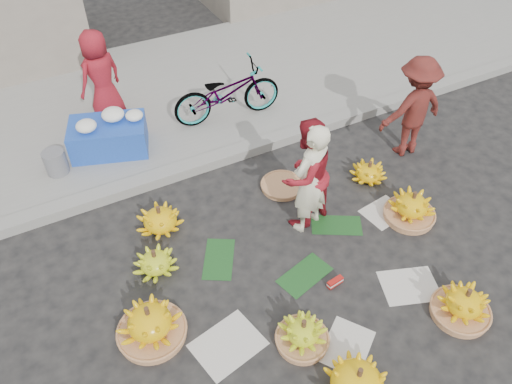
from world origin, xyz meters
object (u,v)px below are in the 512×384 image
banana_bunch_4 (411,207)px  flower_table (109,135)px  vendor_cream (310,179)px  bicycle (227,93)px  banana_bunch_0 (150,323)px

banana_bunch_4 → flower_table: (-3.09, 3.12, 0.19)m
vendor_cream → bicycle: size_ratio=0.89×
bicycle → flower_table: bearing=94.0°
flower_table → bicycle: 1.92m
vendor_cream → banana_bunch_4: bearing=137.5°
banana_bunch_4 → vendor_cream: 1.49m
banana_bunch_0 → banana_bunch_4: 3.59m
bicycle → banana_bunch_4: bearing=-153.4°
bicycle → banana_bunch_0: bearing=148.3°
flower_table → bicycle: bicycle is taller
banana_bunch_4 → vendor_cream: size_ratio=0.42×
banana_bunch_4 → vendor_cream: (-1.26, 0.53, 0.58)m
flower_table → vendor_cream: bearing=-36.4°
banana_bunch_0 → banana_bunch_4: size_ratio=1.11×
banana_bunch_4 → flower_table: 4.40m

